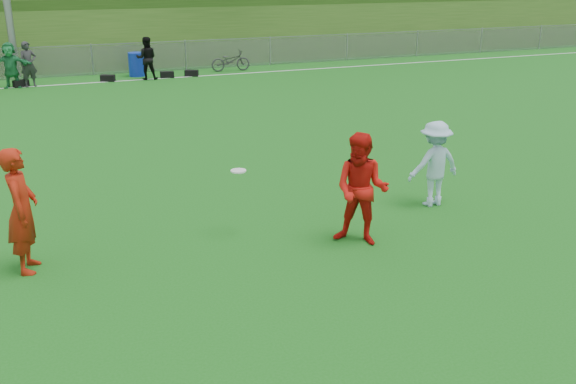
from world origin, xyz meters
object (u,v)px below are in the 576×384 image
player_blue (434,164)px  recycling_bin (136,64)px  player_red_left (22,211)px  player_red_center (362,190)px  frisbee (238,171)px  bicycle (230,61)px

player_blue → recycling_bin: player_blue is taller
player_blue → recycling_bin: 17.87m
recycling_bin → player_red_left: bearing=-104.7°
player_red_center → player_blue: 2.39m
player_blue → player_red_left: bearing=-0.1°
frisbee → recycling_bin: size_ratio=0.27×
player_red_center → frisbee: (-1.72, 1.08, 0.21)m
frisbee → bicycle: bearing=73.0°
frisbee → bicycle: 18.35m
bicycle → frisbee: bearing=165.9°
player_red_left → recycling_bin: 18.36m
player_red_left → recycling_bin: (4.65, 17.76, -0.46)m
recycling_bin → bicycle: bearing=-2.0°
player_red_left → player_red_center: 5.17m
player_red_center → bicycle: (3.63, 18.62, -0.48)m
player_blue → frisbee: 3.87m
player_red_left → recycling_bin: bearing=-4.2°
player_red_left → player_blue: bearing=-79.0°
bicycle → player_red_center: bearing=171.9°
recycling_bin → bicycle: recycling_bin is taller
player_red_left → player_blue: (7.20, 0.07, -0.13)m
frisbee → bicycle: (5.35, 17.54, -0.69)m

